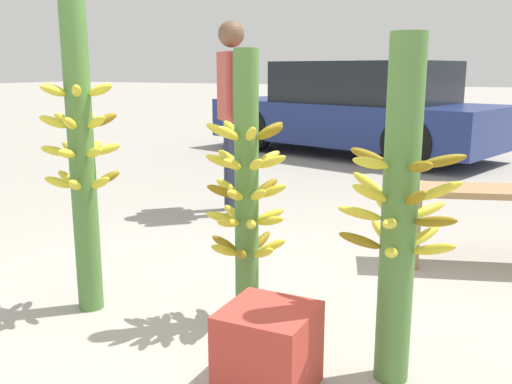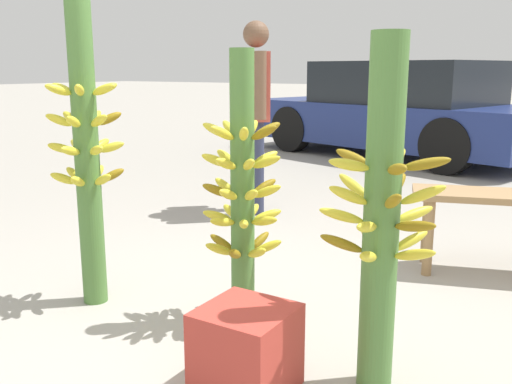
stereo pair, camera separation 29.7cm
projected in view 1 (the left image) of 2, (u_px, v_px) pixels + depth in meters
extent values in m
plane|color=#9E998E|center=(229.00, 345.00, 2.64)|extent=(80.00, 80.00, 0.00)
cylinder|color=#4C7A38|center=(82.00, 153.00, 2.88)|extent=(0.13, 0.13, 1.67)
ellipsoid|color=gold|center=(77.00, 91.00, 2.69)|extent=(0.13, 0.14, 0.09)
ellipsoid|color=gold|center=(100.00, 90.00, 2.78)|extent=(0.15, 0.07, 0.09)
ellipsoid|color=gold|center=(100.00, 89.00, 2.90)|extent=(0.09, 0.15, 0.09)
ellipsoid|color=olive|center=(78.00, 89.00, 2.93)|extent=(0.13, 0.14, 0.09)
ellipsoid|color=gold|center=(55.00, 90.00, 2.84)|extent=(0.15, 0.07, 0.09)
ellipsoid|color=gold|center=(53.00, 90.00, 2.72)|extent=(0.09, 0.15, 0.09)
ellipsoid|color=gold|center=(88.00, 119.00, 2.97)|extent=(0.10, 0.15, 0.09)
ellipsoid|color=gold|center=(63.00, 120.00, 2.91)|extent=(0.15, 0.06, 0.09)
ellipsoid|color=gold|center=(53.00, 122.00, 2.79)|extent=(0.12, 0.14, 0.09)
ellipsoid|color=gold|center=(70.00, 123.00, 2.72)|extent=(0.10, 0.15, 0.09)
ellipsoid|color=gold|center=(96.00, 122.00, 2.78)|extent=(0.15, 0.06, 0.09)
ellipsoid|color=olive|center=(105.00, 120.00, 2.90)|extent=(0.12, 0.14, 0.09)
ellipsoid|color=gold|center=(95.00, 147.00, 2.99)|extent=(0.07, 0.15, 0.08)
ellipsoid|color=gold|center=(69.00, 148.00, 2.96)|extent=(0.15, 0.09, 0.08)
ellipsoid|color=gold|center=(55.00, 151.00, 2.84)|extent=(0.14, 0.13, 0.08)
ellipsoid|color=gold|center=(67.00, 154.00, 2.76)|extent=(0.07, 0.15, 0.08)
ellipsoid|color=gold|center=(94.00, 153.00, 2.79)|extent=(0.15, 0.09, 0.08)
ellipsoid|color=gold|center=(107.00, 149.00, 2.91)|extent=(0.14, 0.13, 0.08)
ellipsoid|color=gold|center=(91.00, 176.00, 3.03)|extent=(0.10, 0.15, 0.10)
ellipsoid|color=gold|center=(67.00, 178.00, 2.97)|extent=(0.15, 0.06, 0.10)
ellipsoid|color=gold|center=(58.00, 182.00, 2.85)|extent=(0.12, 0.14, 0.10)
ellipsoid|color=gold|center=(75.00, 185.00, 2.79)|extent=(0.10, 0.15, 0.10)
ellipsoid|color=gold|center=(100.00, 183.00, 2.84)|extent=(0.15, 0.06, 0.10)
ellipsoid|color=olive|center=(108.00, 178.00, 2.96)|extent=(0.12, 0.14, 0.10)
cylinder|color=#4C7A38|center=(247.00, 190.00, 2.77)|extent=(0.12, 0.12, 1.35)
ellipsoid|color=gold|center=(253.00, 129.00, 2.83)|extent=(0.07, 0.16, 0.10)
ellipsoid|color=gold|center=(232.00, 129.00, 2.81)|extent=(0.16, 0.11, 0.10)
ellipsoid|color=gold|center=(221.00, 131.00, 2.71)|extent=(0.16, 0.10, 0.10)
ellipsoid|color=gold|center=(229.00, 133.00, 2.62)|extent=(0.08, 0.16, 0.10)
ellipsoid|color=gold|center=(251.00, 134.00, 2.59)|extent=(0.13, 0.15, 0.10)
ellipsoid|color=olive|center=(270.00, 132.00, 2.65)|extent=(0.16, 0.05, 0.10)
ellipsoid|color=olive|center=(270.00, 130.00, 2.76)|extent=(0.13, 0.15, 0.10)
ellipsoid|color=gold|center=(272.00, 162.00, 2.70)|extent=(0.16, 0.07, 0.09)
ellipsoid|color=gold|center=(268.00, 158.00, 2.81)|extent=(0.12, 0.16, 0.09)
ellipsoid|color=gold|center=(249.00, 157.00, 2.86)|extent=(0.10, 0.16, 0.09)
ellipsoid|color=gold|center=(228.00, 158.00, 2.82)|extent=(0.16, 0.09, 0.09)
ellipsoid|color=gold|center=(221.00, 161.00, 2.72)|extent=(0.15, 0.12, 0.09)
ellipsoid|color=gold|center=(232.00, 164.00, 2.63)|extent=(0.05, 0.16, 0.09)
ellipsoid|color=gold|center=(256.00, 165.00, 2.63)|extent=(0.14, 0.14, 0.09)
ellipsoid|color=olive|center=(221.00, 191.00, 2.74)|extent=(0.15, 0.13, 0.10)
ellipsoid|color=gold|center=(235.00, 195.00, 2.66)|extent=(0.05, 0.16, 0.10)
ellipsoid|color=gold|center=(258.00, 195.00, 2.66)|extent=(0.15, 0.13, 0.10)
ellipsoid|color=gold|center=(272.00, 191.00, 2.74)|extent=(0.16, 0.08, 0.10)
ellipsoid|color=olive|center=(266.00, 187.00, 2.85)|extent=(0.10, 0.16, 0.10)
ellipsoid|color=gold|center=(247.00, 185.00, 2.89)|extent=(0.11, 0.16, 0.10)
ellipsoid|color=gold|center=(227.00, 187.00, 2.85)|extent=(0.16, 0.07, 0.10)
ellipsoid|color=gold|center=(270.00, 221.00, 2.74)|extent=(0.16, 0.05, 0.08)
ellipsoid|color=gold|center=(270.00, 215.00, 2.85)|extent=(0.14, 0.15, 0.08)
ellipsoid|color=gold|center=(254.00, 211.00, 2.92)|extent=(0.07, 0.16, 0.08)
ellipsoid|color=gold|center=(232.00, 212.00, 2.90)|extent=(0.16, 0.11, 0.08)
ellipsoid|color=gold|center=(221.00, 217.00, 2.81)|extent=(0.16, 0.10, 0.08)
ellipsoid|color=gold|center=(229.00, 223.00, 2.71)|extent=(0.08, 0.16, 0.08)
ellipsoid|color=gold|center=(251.00, 224.00, 2.68)|extent=(0.13, 0.15, 0.08)
ellipsoid|color=olive|center=(242.00, 254.00, 2.71)|extent=(0.08, 0.16, 0.10)
ellipsoid|color=gold|center=(263.00, 253.00, 2.74)|extent=(0.16, 0.10, 0.10)
ellipsoid|color=gold|center=(272.00, 246.00, 2.84)|extent=(0.16, 0.11, 0.10)
ellipsoid|color=olive|center=(261.00, 241.00, 2.93)|extent=(0.07, 0.16, 0.10)
ellipsoid|color=gold|center=(241.00, 240.00, 2.95)|extent=(0.13, 0.15, 0.10)
ellipsoid|color=olive|center=(225.00, 244.00, 2.88)|extent=(0.16, 0.05, 0.10)
ellipsoid|color=gold|center=(224.00, 250.00, 2.78)|extent=(0.13, 0.15, 0.10)
cylinder|color=#4C7A38|center=(399.00, 215.00, 2.22)|extent=(0.14, 0.14, 1.39)
ellipsoid|color=gold|center=(371.00, 163.00, 2.10)|extent=(0.14, 0.17, 0.08)
ellipsoid|color=olive|center=(420.00, 167.00, 2.03)|extent=(0.14, 0.17, 0.08)
ellipsoid|color=olive|center=(443.00, 161.00, 2.15)|extent=(0.18, 0.10, 0.08)
ellipsoid|color=gold|center=(410.00, 155.00, 2.31)|extent=(0.04, 0.18, 0.08)
ellipsoid|color=olive|center=(368.00, 156.00, 2.27)|extent=(0.18, 0.09, 0.08)
ellipsoid|color=gold|center=(440.00, 191.00, 2.17)|extent=(0.18, 0.09, 0.11)
ellipsoid|color=olive|center=(410.00, 183.00, 2.32)|extent=(0.05, 0.18, 0.11)
ellipsoid|color=gold|center=(369.00, 184.00, 2.30)|extent=(0.18, 0.10, 0.11)
ellipsoid|color=gold|center=(370.00, 193.00, 2.14)|extent=(0.14, 0.16, 0.11)
ellipsoid|color=olive|center=(416.00, 198.00, 2.06)|extent=(0.13, 0.17, 0.11)
ellipsoid|color=olive|center=(435.00, 221.00, 2.12)|extent=(0.18, 0.09, 0.08)
ellipsoid|color=gold|center=(428.00, 210.00, 2.29)|extent=(0.14, 0.17, 0.08)
ellipsoid|color=gold|center=(384.00, 205.00, 2.36)|extent=(0.14, 0.17, 0.08)
ellipsoid|color=gold|center=(360.00, 213.00, 2.24)|extent=(0.18, 0.09, 0.08)
ellipsoid|color=gold|center=(390.00, 224.00, 2.09)|extent=(0.04, 0.18, 0.08)
ellipsoid|color=gold|center=(434.00, 249.00, 2.15)|extent=(0.18, 0.08, 0.09)
ellipsoid|color=gold|center=(424.00, 236.00, 2.32)|extent=(0.13, 0.17, 0.09)
ellipsoid|color=gold|center=(381.00, 231.00, 2.38)|extent=(0.15, 0.16, 0.09)
ellipsoid|color=olive|center=(360.00, 241.00, 2.25)|extent=(0.18, 0.10, 0.09)
ellipsoid|color=gold|center=(391.00, 253.00, 2.11)|extent=(0.05, 0.18, 0.09)
cylinder|color=#2D334C|center=(235.00, 169.00, 4.92)|extent=(0.16, 0.16, 0.81)
cylinder|color=#2D334C|center=(230.00, 165.00, 5.09)|extent=(0.16, 0.16, 0.81)
cube|color=#BF4C3F|center=(232.00, 86.00, 4.86)|extent=(0.40, 0.42, 0.58)
cylinder|color=brown|center=(238.00, 86.00, 4.62)|extent=(0.14, 0.14, 0.55)
cylinder|color=brown|center=(226.00, 84.00, 5.09)|extent=(0.14, 0.14, 0.55)
sphere|color=brown|center=(231.00, 34.00, 4.77)|extent=(0.22, 0.22, 0.22)
cube|color=#99754C|center=(492.00, 191.00, 3.60)|extent=(1.20, 0.70, 0.04)
cylinder|color=#99754C|center=(410.00, 222.00, 3.84)|extent=(0.06, 0.06, 0.48)
cylinder|color=#99754C|center=(415.00, 233.00, 3.59)|extent=(0.06, 0.06, 0.48)
cube|color=navy|center=(353.00, 122.00, 8.41)|extent=(4.53, 2.79, 0.58)
cube|color=black|center=(364.00, 82.00, 8.17)|extent=(2.66, 2.13, 0.58)
cylinder|color=black|center=(252.00, 129.00, 8.74)|extent=(0.72, 0.38, 0.69)
cylinder|color=black|center=(312.00, 122.00, 9.85)|extent=(0.72, 0.38, 0.69)
cylinder|color=black|center=(409.00, 144.00, 7.02)|extent=(0.72, 0.38, 0.69)
cylinder|color=black|center=(460.00, 133.00, 8.13)|extent=(0.72, 0.38, 0.69)
cube|color=#B2382D|center=(268.00, 350.00, 2.24)|extent=(0.34, 0.34, 0.34)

